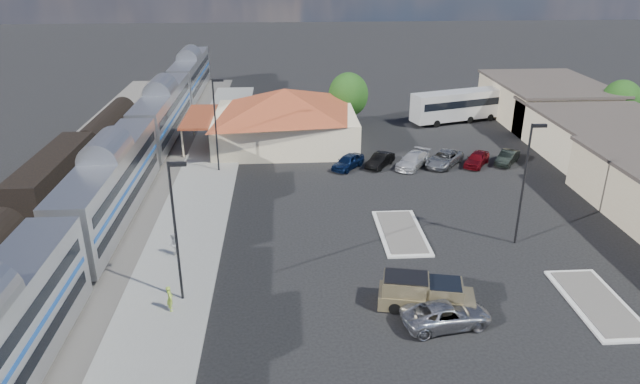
{
  "coord_description": "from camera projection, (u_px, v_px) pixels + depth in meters",
  "views": [
    {
      "loc": [
        -4.52,
        -35.85,
        19.68
      ],
      "look_at": [
        -2.0,
        3.8,
        2.8
      ],
      "focal_mm": 32.0,
      "sensor_mm": 36.0,
      "label": 1
    }
  ],
  "objects": [
    {
      "name": "ground",
      "position": [
        351.0,
        248.0,
        40.89
      ],
      "size": [
        280.0,
        280.0,
        0.0
      ],
      "primitive_type": "plane",
      "color": "black",
      "rests_on": "ground"
    },
    {
      "name": "railbed",
      "position": [
        87.0,
        208.0,
        46.99
      ],
      "size": [
        16.0,
        100.0,
        0.12
      ],
      "primitive_type": "cube",
      "color": "#4C4944",
      "rests_on": "ground"
    },
    {
      "name": "platform",
      "position": [
        194.0,
        215.0,
        45.66
      ],
      "size": [
        5.5,
        92.0,
        0.18
      ],
      "primitive_type": "cube",
      "color": "gray",
      "rests_on": "ground"
    },
    {
      "name": "passenger_train",
      "position": [
        112.0,
        187.0,
        43.89
      ],
      "size": [
        3.0,
        104.0,
        5.55
      ],
      "color": "silver",
      "rests_on": "ground"
    },
    {
      "name": "freight_cars",
      "position": [
        54.0,
        180.0,
        47.85
      ],
      "size": [
        2.8,
        46.0,
        4.0
      ],
      "color": "black",
      "rests_on": "ground"
    },
    {
      "name": "station_depot",
      "position": [
        285.0,
        117.0,
        61.44
      ],
      "size": [
        18.35,
        12.24,
        6.2
      ],
      "color": "beige",
      "rests_on": "ground"
    },
    {
      "name": "buildings_east",
      "position": [
        624.0,
        147.0,
        54.75
      ],
      "size": [
        14.4,
        51.4,
        4.8
      ],
      "color": "#C6B28C",
      "rests_on": "ground"
    },
    {
      "name": "traffic_island_south",
      "position": [
        401.0,
        232.0,
        42.92
      ],
      "size": [
        3.3,
        7.5,
        0.21
      ],
      "color": "silver",
      "rests_on": "ground"
    },
    {
      "name": "traffic_island_north",
      "position": [
        597.0,
        303.0,
        34.31
      ],
      "size": [
        3.3,
        7.5,
        0.21
      ],
      "color": "silver",
      "rests_on": "ground"
    },
    {
      "name": "lamp_plat_s",
      "position": [
        176.0,
        222.0,
        32.65
      ],
      "size": [
        1.08,
        0.25,
        9.0
      ],
      "color": "black",
      "rests_on": "ground"
    },
    {
      "name": "lamp_plat_n",
      "position": [
        216.0,
        118.0,
        52.86
      ],
      "size": [
        1.08,
        0.25,
        9.0
      ],
      "color": "black",
      "rests_on": "ground"
    },
    {
      "name": "lamp_lot",
      "position": [
        526.0,
        175.0,
        39.51
      ],
      "size": [
        1.08,
        0.25,
        9.0
      ],
      "color": "black",
      "rests_on": "ground"
    },
    {
      "name": "tree_east_c",
      "position": [
        621.0,
        101.0,
        65.28
      ],
      "size": [
        4.41,
        4.41,
        6.21
      ],
      "color": "#382314",
      "rests_on": "ground"
    },
    {
      "name": "tree_depot",
      "position": [
        348.0,
        95.0,
        67.05
      ],
      "size": [
        4.71,
        4.71,
        6.63
      ],
      "color": "#382314",
      "rests_on": "ground"
    },
    {
      "name": "pickup_truck",
      "position": [
        426.0,
        294.0,
        33.73
      ],
      "size": [
        5.9,
        3.16,
        1.93
      ],
      "rotation": [
        0.0,
        0.0,
        1.36
      ],
      "color": "#9D8C61",
      "rests_on": "ground"
    },
    {
      "name": "suv",
      "position": [
        447.0,
        314.0,
        32.21
      ],
      "size": [
        5.45,
        3.18,
        1.43
      ],
      "primitive_type": "imported",
      "rotation": [
        0.0,
        0.0,
        1.74
      ],
      "color": "#98999F",
      "rests_on": "ground"
    },
    {
      "name": "coach_bus",
      "position": [
        458.0,
        104.0,
        70.08
      ],
      "size": [
        12.13,
        6.04,
        3.82
      ],
      "rotation": [
        0.0,
        0.0,
        1.88
      ],
      "color": "silver",
      "rests_on": "ground"
    },
    {
      "name": "person_a",
      "position": [
        170.0,
        298.0,
        33.2
      ],
      "size": [
        0.53,
        0.67,
        1.61
      ],
      "primitive_type": "imported",
      "rotation": [
        0.0,
        0.0,
        1.84
      ],
      "color": "#ABD041",
      "rests_on": "platform"
    },
    {
      "name": "person_b",
      "position": [
        174.0,
        245.0,
        39.2
      ],
      "size": [
        0.64,
        0.82,
        1.65
      ],
      "primitive_type": "imported",
      "rotation": [
        0.0,
        0.0,
        -1.55
      ],
      "color": "silver",
      "rests_on": "platform"
    },
    {
      "name": "parked_car_a",
      "position": [
        348.0,
        162.0,
        55.52
      ],
      "size": [
        3.85,
        4.25,
        1.4
      ],
      "primitive_type": "imported",
      "rotation": [
        0.0,
        0.0,
        -0.67
      ],
      "color": "#0D1E44",
      "rests_on": "ground"
    },
    {
      "name": "parked_car_b",
      "position": [
        380.0,
        160.0,
        56.0
      ],
      "size": [
        3.47,
        4.08,
        1.32
      ],
      "primitive_type": "imported",
      "rotation": [
        0.0,
        0.0,
        -0.62
      ],
      "color": "black",
      "rests_on": "ground"
    },
    {
      "name": "parked_car_c",
      "position": [
        413.0,
        160.0,
        55.89
      ],
      "size": [
        4.5,
        5.14,
        1.42
      ],
      "primitive_type": "imported",
      "rotation": [
        0.0,
        0.0,
        -0.63
      ],
      "color": "silver",
      "rests_on": "ground"
    },
    {
      "name": "parked_car_d",
      "position": [
        444.0,
        158.0,
        56.35
      ],
      "size": [
        5.03,
        5.46,
        1.42
      ],
      "primitive_type": "imported",
      "rotation": [
        0.0,
        0.0,
        -0.67
      ],
      "color": "gray",
      "rests_on": "ground"
    },
    {
      "name": "parked_car_e",
      "position": [
        477.0,
        159.0,
        56.27
      ],
      "size": [
        3.71,
        4.27,
        1.39
      ],
      "primitive_type": "imported",
      "rotation": [
        0.0,
        0.0,
        -0.62
      ],
      "color": "maroon",
      "rests_on": "ground"
    },
    {
      "name": "parked_car_f",
      "position": [
        507.0,
        157.0,
        56.74
      ],
      "size": [
        3.56,
        4.05,
        1.32
      ],
      "primitive_type": "imported",
      "rotation": [
        0.0,
        0.0,
        -0.65
      ],
      "color": "black",
      "rests_on": "ground"
    }
  ]
}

